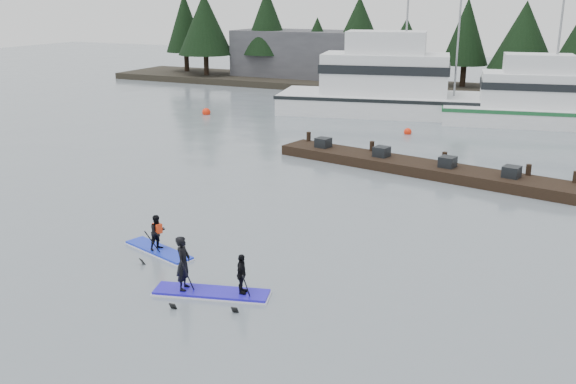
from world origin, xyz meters
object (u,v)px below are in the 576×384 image
at_px(paddleboard_solo, 158,239).
at_px(fishing_boat_large, 408,103).
at_px(floating_dock, 418,167).
at_px(paddleboard_duo, 208,276).
at_px(fishing_boat_medium, 555,115).

bearing_deg(paddleboard_solo, fishing_boat_large, 106.16).
relative_size(floating_dock, paddleboard_duo, 4.43).
relative_size(fishing_boat_large, paddleboard_duo, 6.01).
height_order(fishing_boat_medium, paddleboard_solo, fishing_boat_medium).
bearing_deg(fishing_boat_medium, fishing_boat_large, 170.02).
xyz_separation_m(floating_dock, paddleboard_duo, (-2.04, -15.73, 0.32)).
distance_m(floating_dock, paddleboard_solo, 14.70).
distance_m(fishing_boat_medium, paddleboard_duo, 32.26).
bearing_deg(paddleboard_solo, fishing_boat_medium, 87.67).
bearing_deg(paddleboard_duo, fishing_boat_medium, 61.39).
xyz_separation_m(paddleboard_solo, paddleboard_duo, (3.21, -2.00, 0.12)).
height_order(paddleboard_solo, paddleboard_duo, paddleboard_duo).
bearing_deg(fishing_boat_large, paddleboard_solo, -103.13).
height_order(floating_dock, paddleboard_solo, paddleboard_solo).
height_order(fishing_boat_medium, floating_dock, fishing_boat_medium).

